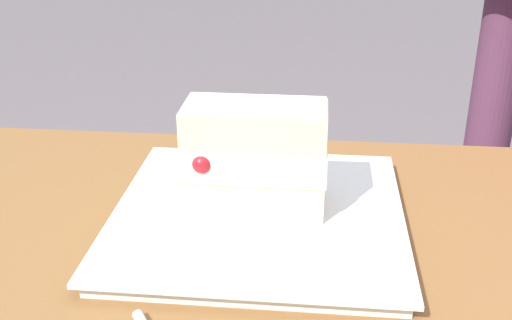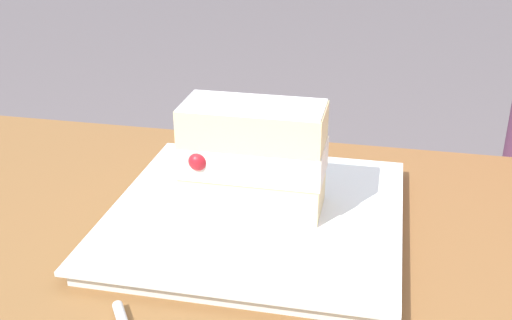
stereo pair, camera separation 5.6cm
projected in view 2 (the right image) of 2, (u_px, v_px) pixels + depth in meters
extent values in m
cube|color=white|center=(256.00, 219.00, 0.59)|extent=(0.25, 0.25, 0.01)
cube|color=white|center=(256.00, 211.00, 0.58)|extent=(0.26, 0.26, 0.00)
cube|color=beige|center=(253.00, 189.00, 0.58)|extent=(0.13, 0.06, 0.03)
cube|color=white|center=(253.00, 157.00, 0.57)|extent=(0.13, 0.06, 0.03)
sphere|color=#B21923|center=(235.00, 148.00, 0.60)|extent=(0.01, 0.01, 0.01)
sphere|color=#B21923|center=(249.00, 145.00, 0.60)|extent=(0.01, 0.01, 0.01)
sphere|color=#B21923|center=(198.00, 161.00, 0.55)|extent=(0.02, 0.02, 0.02)
cube|color=beige|center=(253.00, 125.00, 0.56)|extent=(0.13, 0.06, 0.03)
cube|color=white|center=(253.00, 105.00, 0.55)|extent=(0.12, 0.06, 0.00)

